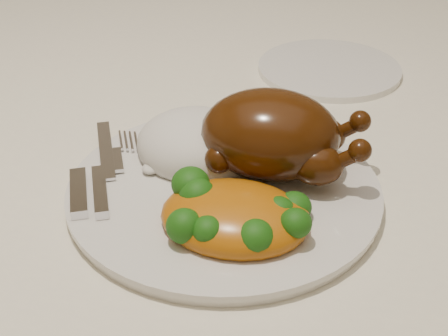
# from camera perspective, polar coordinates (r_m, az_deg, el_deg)

# --- Properties ---
(dining_table) EXTENTS (1.60, 0.90, 0.76)m
(dining_table) POSITION_cam_1_polar(r_m,az_deg,el_deg) (0.82, -2.96, -1.18)
(dining_table) COLOR brown
(dining_table) RESTS_ON floor
(tablecloth) EXTENTS (1.73, 1.03, 0.18)m
(tablecloth) POSITION_cam_1_polar(r_m,az_deg,el_deg) (0.78, -3.12, 3.29)
(tablecloth) COLOR silver
(tablecloth) RESTS_ON dining_table
(dinner_plate) EXTENTS (0.38, 0.38, 0.01)m
(dinner_plate) POSITION_cam_1_polar(r_m,az_deg,el_deg) (0.61, 0.00, -2.09)
(dinner_plate) COLOR silver
(dinner_plate) RESTS_ON tablecloth
(side_plate) EXTENTS (0.23, 0.23, 0.01)m
(side_plate) POSITION_cam_1_polar(r_m,az_deg,el_deg) (0.87, 9.59, 8.94)
(side_plate) COLOR silver
(side_plate) RESTS_ON tablecloth
(roast_chicken) EXTENTS (0.17, 0.11, 0.09)m
(roast_chicken) POSITION_cam_1_polar(r_m,az_deg,el_deg) (0.61, 4.61, 3.03)
(roast_chicken) COLOR #3F1F06
(roast_chicken) RESTS_ON dinner_plate
(rice_mound) EXTENTS (0.15, 0.14, 0.07)m
(rice_mound) POSITION_cam_1_polar(r_m,az_deg,el_deg) (0.64, -2.44, 2.11)
(rice_mound) COLOR silver
(rice_mound) RESTS_ON dinner_plate
(mac_and_cheese) EXTENTS (0.14, 0.11, 0.05)m
(mac_and_cheese) POSITION_cam_1_polar(r_m,az_deg,el_deg) (0.55, 1.42, -4.39)
(mac_and_cheese) COLOR #BE6C0C
(mac_and_cheese) RESTS_ON dinner_plate
(cutlery) EXTENTS (0.07, 0.17, 0.01)m
(cutlery) POSITION_cam_1_polar(r_m,az_deg,el_deg) (0.62, -11.51, -0.85)
(cutlery) COLOR silver
(cutlery) RESTS_ON dinner_plate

